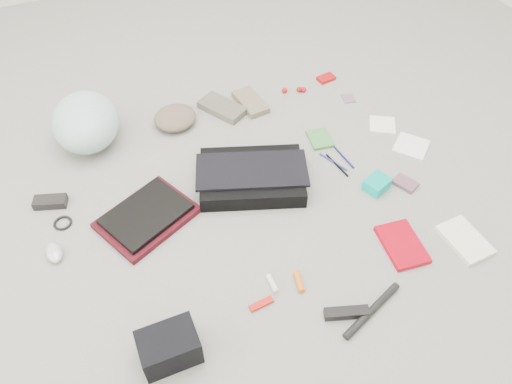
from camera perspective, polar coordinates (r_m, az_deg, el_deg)
name	(u,v)px	position (r m, az deg, el deg)	size (l,w,h in m)	color
ground_plane	(256,200)	(1.95, 0.00, -0.98)	(4.00, 4.00, 0.00)	gray
messenger_bag	(252,177)	(1.99, -0.48, 1.73)	(0.41, 0.29, 0.07)	black
bag_flap	(252,170)	(1.96, -0.49, 2.54)	(0.44, 0.20, 0.01)	black
laptop_sleeve	(147,217)	(1.93, -12.35, -2.86)	(0.33, 0.25, 0.02)	#440B14
laptop	(146,214)	(1.91, -12.45, -2.46)	(0.29, 0.21, 0.02)	black
bike_helmet	(86,122)	(2.25, -18.89, 7.62)	(0.28, 0.35, 0.21)	silver
beanie	(175,118)	(2.29, -9.24, 8.39)	(0.19, 0.18, 0.07)	#6F5C4C
mitten_left	(222,108)	(2.34, -3.88, 9.59)	(0.11, 0.22, 0.03)	#625A4F
mitten_right	(251,102)	(2.37, -0.63, 10.24)	(0.10, 0.20, 0.03)	#806D58
power_brick	(50,202)	(2.08, -22.45, -1.04)	(0.12, 0.06, 0.03)	black
cable_coil	(63,223)	(2.01, -21.22, -3.32)	(0.07, 0.07, 0.01)	black
mouse	(54,253)	(1.92, -22.09, -6.44)	(0.06, 0.09, 0.04)	silver
camera_bag	(169,347)	(1.58, -9.89, -17.06)	(0.18, 0.12, 0.11)	black
multitool	(261,304)	(1.68, 0.60, -12.67)	(0.08, 0.02, 0.01)	red
toiletry_tube_white	(272,284)	(1.72, 1.88, -10.43)	(0.02, 0.02, 0.07)	silver
toiletry_tube_orange	(299,282)	(1.73, 4.94, -10.18)	(0.02, 0.02, 0.08)	orange
u_lock	(347,313)	(1.69, 10.31, -13.44)	(0.15, 0.04, 0.03)	black
bike_pump	(372,310)	(1.71, 13.11, -13.04)	(0.03, 0.03, 0.27)	black
book_red	(402,245)	(1.88, 16.35, -5.79)	(0.13, 0.20, 0.02)	#C10216
book_white	(465,240)	(1.97, 22.75, -5.08)	(0.13, 0.19, 0.02)	white
notepad	(320,139)	(2.21, 7.30, 6.04)	(0.09, 0.12, 0.01)	#41863E
pen_blue	(333,162)	(2.12, 8.82, 3.42)	(0.01, 0.01, 0.14)	#202C9E
pen_black	(337,165)	(2.10, 9.25, 3.03)	(0.01, 0.01, 0.15)	black
pen_navy	(344,157)	(2.14, 10.01, 3.93)	(0.01, 0.01, 0.14)	#0F0F59
accordion_wallet	(377,184)	(2.03, 13.65, 0.89)	(0.10, 0.08, 0.05)	#02BDB4
card_deck	(405,183)	(2.09, 16.68, 0.96)	(0.06, 0.09, 0.02)	#7A4E5F
napkin_top	(382,125)	(2.34, 14.24, 7.47)	(0.11, 0.11, 0.01)	white
napkin_bottom	(411,146)	(2.26, 17.33, 5.05)	(0.13, 0.13, 0.01)	white
lollipop_a	(285,90)	(2.45, 3.29, 11.54)	(0.03, 0.03, 0.03)	red
lollipop_b	(299,89)	(2.47, 4.94, 11.61)	(0.03, 0.03, 0.03)	#B11103
lollipop_c	(304,90)	(2.46, 5.45, 11.57)	(0.03, 0.03, 0.03)	red
altoids_tin	(326,78)	(2.56, 8.02, 12.75)	(0.09, 0.05, 0.02)	red
stamp_sheet	(348,98)	(2.46, 10.51, 10.47)	(0.06, 0.07, 0.00)	gray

